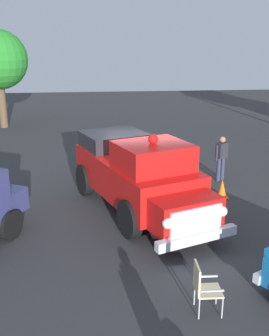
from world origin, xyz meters
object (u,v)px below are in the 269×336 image
object	(u,v)px
spectator_standing	(221,155)
lawn_chair_by_car	(203,285)
lawn_chair_spare	(178,164)
traffic_cone	(222,189)
vintage_fire_truck	(138,173)

from	to	relation	value
spectator_standing	lawn_chair_by_car	bearing A→B (deg)	159.65
lawn_chair_spare	spectator_standing	distance (m)	1.62
lawn_chair_by_car	traffic_cone	world-z (taller)	lawn_chair_by_car
vintage_fire_truck	lawn_chair_by_car	bearing A→B (deg)	-172.80
spectator_standing	traffic_cone	world-z (taller)	spectator_standing
lawn_chair_by_car	lawn_chair_spare	xyz separation A→B (m)	(7.75, -1.22, 0.00)
lawn_chair_by_car	traffic_cone	distance (m)	6.17
vintage_fire_truck	traffic_cone	xyz separation A→B (m)	(0.70, -2.91, -0.89)
traffic_cone	vintage_fire_truck	bearing A→B (deg)	103.57
spectator_standing	traffic_cone	distance (m)	1.94
lawn_chair_spare	traffic_cone	bearing A→B (deg)	-152.53
lawn_chair_spare	spectator_standing	world-z (taller)	spectator_standing
vintage_fire_truck	lawn_chair_by_car	world-z (taller)	vintage_fire_truck
lawn_chair_spare	spectator_standing	size ratio (longest dim) A/B	0.61
lawn_chair_by_car	spectator_standing	size ratio (longest dim) A/B	0.61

